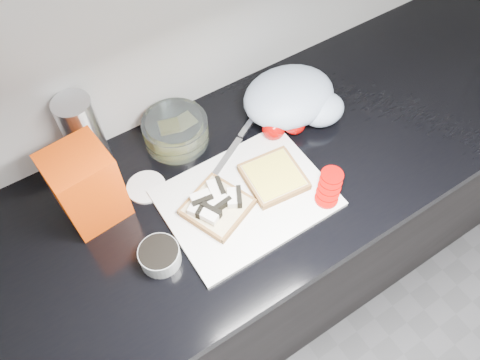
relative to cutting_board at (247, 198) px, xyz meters
The scene contains 14 objects.
base_cabinet 0.48m from the cutting_board, 125.44° to the left, with size 3.50×0.60×0.86m, color black.
countertop 0.08m from the cutting_board, 125.44° to the left, with size 3.50×0.64×0.04m, color black.
cutting_board is the anchor object (origin of this frame).
bread_left 0.08m from the cutting_board, behind, with size 0.18×0.18×0.04m.
bread_right 0.09m from the cutting_board, ahead, with size 0.16×0.16×0.02m.
tomato_slices 0.21m from the cutting_board, 26.69° to the right, with size 0.12×0.11×0.02m.
knife 0.18m from the cutting_board, 64.16° to the left, with size 0.21×0.12×0.01m.
seed_tub 0.26m from the cutting_board, behind, with size 0.09×0.09×0.05m.
tub_lid 0.26m from the cutting_board, 139.14° to the left, with size 0.10×0.10×0.01m, color silver.
glass_bowl 0.27m from the cutting_board, 101.31° to the left, with size 0.17×0.17×0.07m.
bread_bag 0.38m from the cutting_board, 151.75° to the left, with size 0.13×0.13×0.21m, color #FC2104.
steel_canister 0.43m from the cutting_board, 130.02° to the left, with size 0.09×0.09×0.22m, color silver.
grocery_bag 0.32m from the cutting_board, 32.96° to the left, with size 0.27×0.24×0.12m.
whole_tomatoes 0.26m from the cutting_board, 27.31° to the left, with size 0.19×0.08×0.06m.
Camera 1 is at (-0.30, 0.63, 1.89)m, focal length 35.00 mm.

